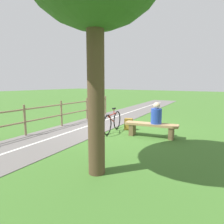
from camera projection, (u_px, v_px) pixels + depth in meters
ground_plane at (114, 129)px, 8.16m from camera, size 80.00×80.00×0.00m
paved_path at (6, 153)px, 5.33m from camera, size 5.94×36.06×0.02m
path_centre_line at (6, 153)px, 5.33m from camera, size 3.28×31.85×0.00m
bench at (151, 127)px, 6.94m from camera, size 1.88×0.73×0.48m
person_seated at (156, 115)px, 6.81m from camera, size 0.42×0.42×0.75m
bicycle at (113, 122)px, 7.65m from camera, size 0.41×1.72×0.92m
backpack at (129, 124)px, 7.97m from camera, size 0.36×0.30×0.47m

